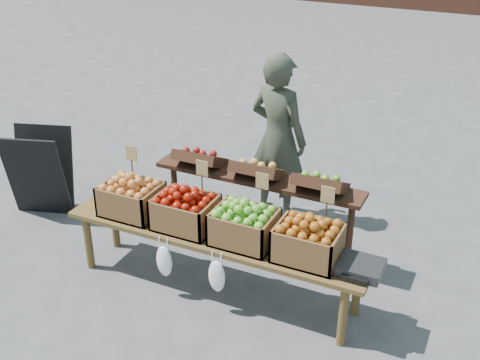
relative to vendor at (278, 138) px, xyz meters
The scene contains 10 objects.
ground 1.70m from the vendor, 126.32° to the right, with size 80.00×80.00×0.00m, color #4A494C.
vendor is the anchor object (origin of this frame).
chalkboard_sign 2.52m from the vendor, 155.84° to the right, with size 0.62×0.34×0.95m, color black, non-canonical shape.
back_table 0.82m from the vendor, 82.36° to the right, with size 2.10×0.44×1.04m, color black, non-canonical shape.
display_bench 1.57m from the vendor, 89.00° to the right, with size 2.70×0.56×0.57m, color #513C1C, non-canonical shape.
crate_golden_apples 1.67m from the vendor, 118.85° to the right, with size 0.50×0.40×0.28m, color gold, non-canonical shape.
crate_russet_pears 1.48m from the vendor, 99.76° to the right, with size 0.50×0.40×0.28m, color maroon, non-canonical shape.
crate_red_apples 1.49m from the vendor, 78.31° to the right, with size 0.50×0.40×0.28m, color #357C1B, non-canonical shape.
crate_green_apples 1.69m from the vendor, 59.64° to the right, with size 0.50×0.40×0.28m, color #975414, non-canonical shape.
weighing_scale 1.95m from the vendor, 48.70° to the right, with size 0.34×0.30×0.08m, color black.
Camera 1 is at (2.93, -4.07, 3.26)m, focal length 45.00 mm.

